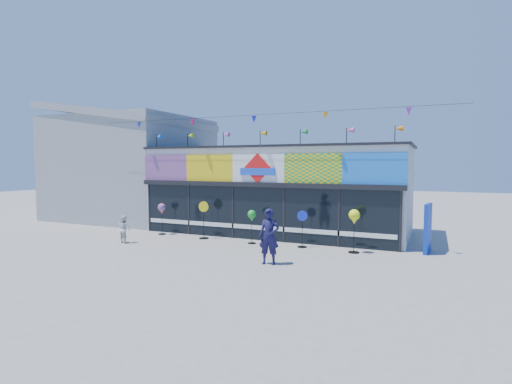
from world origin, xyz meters
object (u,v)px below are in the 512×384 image
Objects in this scene: spinner_0 at (162,210)px; child at (124,229)px; spinner_4 at (354,218)px; adult_man at (269,237)px; spinner_2 at (252,217)px; spinner_1 at (204,219)px; spinner_3 at (302,228)px; blue_sign at (428,228)px.

child is (-0.21, -2.26, -0.59)m from spinner_0.
adult_man is (-2.22, -2.83, -0.38)m from spinner_4.
adult_man reaches higher than spinner_2.
spinner_4 is (6.55, -0.16, 0.43)m from spinner_1.
spinner_0 is 4.73m from spinner_2.
adult_man reaches higher than child.
spinner_3 is at bearing 175.54° from spinner_4.
spinner_2 is 0.76× the size of adult_man.
spinner_1 is at bearing 179.98° from spinner_3.
spinner_3 is (2.12, 0.13, -0.35)m from spinner_2.
spinner_1 is 5.26m from adult_man.
spinner_0 is 1.27× the size of child.
spinner_1 is 1.43× the size of child.
blue_sign is 1.59× the size of child.
spinner_4 reaches higher than child.
spinner_4 is 0.88× the size of adult_man.
spinner_0 is at bearing -167.66° from blue_sign.
blue_sign reaches higher than spinner_1.
spinner_4 is (2.04, -0.16, 0.52)m from spinner_3.
adult_man is (1.94, -2.86, -0.20)m from spinner_2.
spinner_1 is 1.18× the size of spinner_2.
spinner_0 is 6.86m from spinner_3.
adult_man is 1.59× the size of child.
spinner_2 is 3.46m from adult_man.
child is at bearing -156.88° from blue_sign.
spinner_1 is 2.40m from spinner_2.
blue_sign is 11.97m from child.
spinner_4 is (-2.48, -1.08, 0.37)m from blue_sign.
blue_sign is at bearing -152.41° from child.
blue_sign is at bearing 4.01° from spinner_0.
spinner_0 is at bearing 176.93° from spinner_2.
blue_sign is 1.26× the size of spinner_3.
spinner_0 is 2.34m from child.
spinner_3 is 0.90× the size of spinner_4.
child is at bearing -157.89° from spinner_2.
spinner_4 is 1.41× the size of child.
spinner_2 is 1.21× the size of child.
spinner_0 reaches higher than child.
spinner_0 is 0.90× the size of spinner_4.
blue_sign is at bearing 11.53° from spinner_3.
spinner_2 is (4.73, -0.25, -0.05)m from spinner_0.
blue_sign is at bearing 23.57° from spinner_4.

